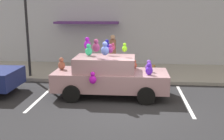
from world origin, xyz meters
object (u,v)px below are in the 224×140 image
pedestrian_near_shopfront (113,55)px  teddy_bear_on_sidewalk (152,72)px  street_lamp_post (27,22)px  plush_covered_car (109,76)px

pedestrian_near_shopfront → teddy_bear_on_sidewalk: bearing=-21.4°
street_lamp_post → pedestrian_near_shopfront: size_ratio=2.19×
street_lamp_post → pedestrian_near_shopfront: 4.34m
teddy_bear_on_sidewalk → pedestrian_near_shopfront: bearing=158.6°
plush_covered_car → teddy_bear_on_sidewalk: 2.98m
teddy_bear_on_sidewalk → street_lamp_post: size_ratio=0.15×
plush_covered_car → teddy_bear_on_sidewalk: plush_covered_car is taller
pedestrian_near_shopfront → plush_covered_car: bearing=-87.7°
teddy_bear_on_sidewalk → street_lamp_post: bearing=-179.3°
plush_covered_car → street_lamp_post: bearing=150.5°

